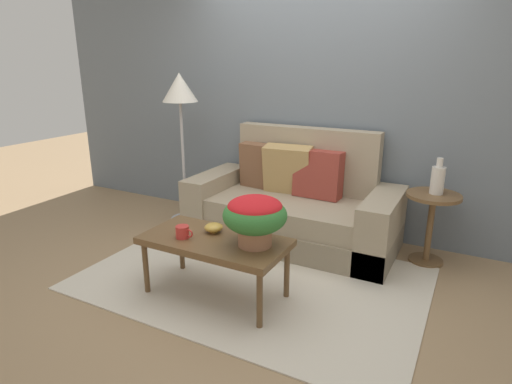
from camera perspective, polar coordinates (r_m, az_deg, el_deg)
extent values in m
plane|color=#997A56|center=(3.45, -0.24, -11.42)|extent=(14.00, 14.00, 0.00)
cube|color=slate|center=(4.24, 8.38, 13.04)|extent=(6.40, 0.12, 2.71)
cube|color=beige|center=(3.42, -0.44, -11.52)|extent=(2.58, 1.73, 0.01)
cube|color=gray|center=(4.04, 4.67, -5.16)|extent=(1.92, 0.87, 0.23)
cube|color=gray|center=(3.94, 4.62, -2.40)|extent=(1.41, 0.78, 0.19)
cube|color=gray|center=(4.19, 6.79, 2.99)|extent=(1.41, 0.16, 0.83)
cube|color=gray|center=(4.35, -5.37, -1.09)|extent=(0.26, 0.87, 0.58)
cube|color=gray|center=(3.75, 16.50, -4.79)|extent=(0.26, 0.87, 0.58)
cube|color=brown|center=(4.23, 0.74, 3.50)|extent=(0.46, 0.20, 0.45)
cube|color=tan|center=(4.08, 4.32, 3.04)|extent=(0.48, 0.28, 0.48)
cube|color=#93382D|center=(3.98, 8.36, 2.41)|extent=(0.45, 0.21, 0.45)
cylinder|color=brown|center=(3.25, -14.58, -9.85)|extent=(0.04, 0.04, 0.40)
cylinder|color=brown|center=(2.77, 0.48, -14.37)|extent=(0.04, 0.04, 0.40)
cylinder|color=brown|center=(3.54, -9.98, -7.24)|extent=(0.04, 0.04, 0.40)
cylinder|color=brown|center=(3.10, 4.16, -10.72)|extent=(0.04, 0.04, 0.40)
cube|color=brown|center=(3.04, -5.57, -6.63)|extent=(1.04, 0.52, 0.05)
cylinder|color=brown|center=(3.96, 21.82, -8.52)|extent=(0.28, 0.28, 0.03)
cylinder|color=brown|center=(3.85, 22.29, -4.61)|extent=(0.05, 0.05, 0.56)
cylinder|color=brown|center=(3.76, 22.79, -0.46)|extent=(0.43, 0.43, 0.03)
cylinder|color=#B2B2B7|center=(4.66, -9.34, -3.56)|extent=(0.32, 0.32, 0.03)
cylinder|color=#B2B2B7|center=(4.48, -9.73, 4.00)|extent=(0.03, 0.03, 1.23)
cone|color=beige|center=(4.37, -10.24, 13.68)|extent=(0.35, 0.35, 0.28)
cylinder|color=#A36B4C|center=(2.88, -0.14, -5.89)|extent=(0.23, 0.23, 0.14)
ellipsoid|color=#337533|center=(2.83, -0.15, -3.14)|extent=(0.43, 0.43, 0.24)
ellipsoid|color=red|center=(2.81, -0.15, -1.98)|extent=(0.37, 0.37, 0.13)
cylinder|color=red|center=(3.05, -9.87, -5.31)|extent=(0.09, 0.09, 0.09)
torus|color=red|center=(3.01, -8.97, -5.53)|extent=(0.06, 0.01, 0.06)
cylinder|color=gold|center=(3.13, -5.70, -5.23)|extent=(0.05, 0.05, 0.02)
ellipsoid|color=gold|center=(3.12, -5.72, -4.74)|extent=(0.14, 0.14, 0.06)
cylinder|color=silver|center=(3.74, 23.22, 1.43)|extent=(0.11, 0.11, 0.22)
cylinder|color=silver|center=(3.71, 23.49, 3.66)|extent=(0.05, 0.05, 0.07)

